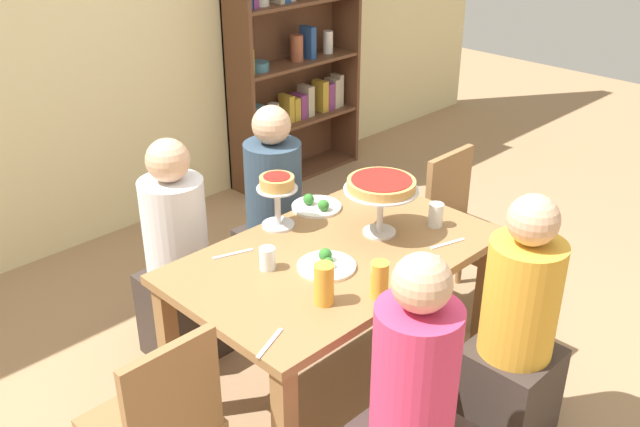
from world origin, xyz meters
TOP-DOWN VIEW (x-y plane):
  - ground_plane at (0.00, 0.00)m, footprint 12.00×12.00m
  - rear_partition at (0.00, 2.20)m, footprint 8.00×0.12m
  - dining_table at (0.00, 0.00)m, footprint 1.41×0.86m
  - bookshelf at (1.61, 2.01)m, footprint 1.10×0.30m
  - diner_far_right at (0.30, 0.75)m, footprint 0.34×0.34m
  - diner_near_left at (-0.34, -0.70)m, footprint 0.34×0.34m
  - diner_near_right at (0.30, -0.72)m, footprint 0.34×0.34m
  - diner_far_left at (-0.33, 0.73)m, footprint 0.34×0.34m
  - chair_head_east at (1.01, 0.03)m, footprint 0.40×0.40m
  - chair_head_west at (-0.98, -0.09)m, footprint 0.40×0.40m
  - deep_dish_pizza_stand at (0.26, -0.02)m, footprint 0.33×0.33m
  - personal_pizza_stand at (-0.02, 0.36)m, footprint 0.19×0.19m
  - salad_plate_near_diner at (-0.12, -0.06)m, footprint 0.24×0.24m
  - salad_plate_far_diner at (0.23, 0.36)m, footprint 0.24×0.24m
  - beer_glass_amber_tall at (-0.31, -0.23)m, footprint 0.08×0.08m
  - beer_glass_amber_short at (-0.13, -0.35)m, footprint 0.07×0.07m
  - water_glass_clear_near at (0.49, 0.32)m, footprint 0.07×0.07m
  - water_glass_clear_far at (-0.30, 0.11)m, footprint 0.07×0.07m
  - water_glass_clear_spare at (0.50, -0.15)m, footprint 0.07×0.07m
  - cutlery_fork_near at (-0.62, -0.28)m, footprint 0.17×0.08m
  - cutlery_knife_near at (0.64, 0.31)m, footprint 0.17×0.08m
  - cutlery_fork_far at (-0.33, 0.30)m, footprint 0.18×0.07m
  - cutlery_knife_far at (0.40, -0.29)m, footprint 0.18×0.07m
  - cutlery_spare_fork at (0.19, -0.33)m, footprint 0.18×0.03m

SIDE VIEW (x-z plane):
  - ground_plane at x=0.00m, z-range 0.00..0.00m
  - chair_head_east at x=1.01m, z-range 0.05..0.92m
  - chair_head_west at x=-0.98m, z-range 0.05..0.92m
  - diner_far_right at x=0.30m, z-range -0.08..1.07m
  - diner_near_left at x=-0.34m, z-range -0.08..1.07m
  - diner_near_right at x=0.30m, z-range -0.08..1.07m
  - diner_far_left at x=-0.33m, z-range -0.08..1.07m
  - dining_table at x=0.00m, z-range 0.27..1.01m
  - cutlery_fork_near at x=-0.62m, z-range 0.74..0.74m
  - cutlery_knife_near at x=0.64m, z-range 0.74..0.74m
  - cutlery_fork_far at x=-0.33m, z-range 0.74..0.74m
  - cutlery_knife_far at x=0.40m, z-range 0.74..0.74m
  - cutlery_spare_fork at x=0.19m, z-range 0.74..0.74m
  - salad_plate_near_diner at x=-0.12m, z-range 0.72..0.79m
  - salad_plate_far_diner at x=0.23m, z-range 0.72..0.79m
  - water_glass_clear_far at x=-0.30m, z-range 0.74..0.84m
  - water_glass_clear_spare at x=0.50m, z-range 0.74..0.85m
  - water_glass_clear_near at x=0.49m, z-range 0.74..0.85m
  - beer_glass_amber_short at x=-0.13m, z-range 0.74..0.89m
  - beer_glass_amber_tall at x=-0.31m, z-range 0.74..0.91m
  - personal_pizza_stand at x=-0.02m, z-range 0.80..1.05m
  - deep_dish_pizza_stand at x=0.26m, z-range 0.83..1.09m
  - bookshelf at x=1.61m, z-range 0.01..2.22m
  - rear_partition at x=0.00m, z-range 0.00..2.80m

